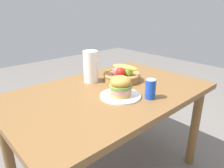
% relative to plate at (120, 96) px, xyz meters
% --- Properties ---
extents(dining_table, '(1.40, 0.90, 0.75)m').
position_rel_plate_xyz_m(dining_table, '(0.02, 0.13, -0.11)').
color(dining_table, brown).
rests_on(dining_table, ground_plane).
extents(plate, '(0.26, 0.26, 0.01)m').
position_rel_plate_xyz_m(plate, '(0.00, 0.00, 0.00)').
color(plate, white).
rests_on(plate, dining_table).
extents(sandwich, '(0.15, 0.15, 0.13)m').
position_rel_plate_xyz_m(sandwich, '(-0.00, 0.00, 0.07)').
color(sandwich, tan).
rests_on(sandwich, plate).
extents(soda_can, '(0.07, 0.07, 0.13)m').
position_rel_plate_xyz_m(soda_can, '(0.12, -0.14, 0.06)').
color(soda_can, blue).
rests_on(soda_can, dining_table).
extents(fruit_basket, '(0.29, 0.29, 0.14)m').
position_rel_plate_xyz_m(fruit_basket, '(0.23, 0.22, 0.04)').
color(fruit_basket, '#9E7542').
rests_on(fruit_basket, dining_table).
extents(paper_towel_roll, '(0.11, 0.11, 0.24)m').
position_rel_plate_xyz_m(paper_towel_roll, '(0.04, 0.36, 0.11)').
color(paper_towel_roll, white).
rests_on(paper_towel_roll, dining_table).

